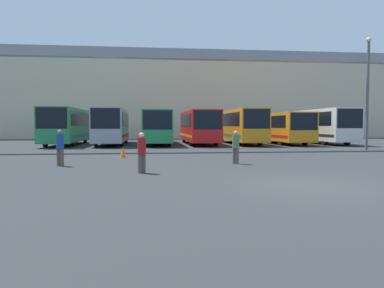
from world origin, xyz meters
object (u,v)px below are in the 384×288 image
(bus_slot_0, at_px, (67,124))
(pedestrian_mid_left, at_px, (236,146))
(bus_slot_3, at_px, (199,125))
(traffic_cone, at_px, (123,153))
(lamp_post, at_px, (368,89))
(bus_slot_4, at_px, (239,125))
(pedestrian_mid_right, at_px, (142,152))
(bus_slot_1, at_px, (112,124))
(bus_slot_5, at_px, (281,126))
(pedestrian_near_center, at_px, (60,147))
(bus_slot_6, at_px, (320,124))
(bus_slot_2, at_px, (156,125))

(bus_slot_0, distance_m, pedestrian_mid_left, 21.61)
(bus_slot_3, bearing_deg, traffic_cone, -113.78)
(traffic_cone, height_order, lamp_post, lamp_post)
(bus_slot_4, xyz_separation_m, pedestrian_mid_right, (-9.21, -21.55, -1.05))
(bus_slot_1, xyz_separation_m, traffic_cone, (1.90, -14.39, -1.61))
(bus_slot_5, relative_size, pedestrian_near_center, 6.74)
(pedestrian_near_center, height_order, pedestrian_mid_right, pedestrian_near_center)
(bus_slot_1, bearing_deg, bus_slot_3, -0.90)
(bus_slot_6, relative_size, pedestrian_near_center, 6.72)
(pedestrian_mid_left, height_order, traffic_cone, pedestrian_mid_left)
(bus_slot_1, xyz_separation_m, bus_slot_3, (8.19, -0.13, -0.08))
(bus_slot_1, distance_m, bus_slot_5, 16.38)
(bus_slot_3, xyz_separation_m, lamp_post, (11.20, -9.81, 2.68))
(bus_slot_6, distance_m, pedestrian_mid_right, 27.37)
(pedestrian_mid_left, bearing_deg, bus_slot_3, 137.00)
(bus_slot_5, distance_m, lamp_post, 10.54)
(pedestrian_mid_left, distance_m, pedestrian_mid_right, 5.28)
(bus_slot_4, bearing_deg, bus_slot_2, 178.08)
(bus_slot_3, height_order, pedestrian_mid_right, bus_slot_3)
(bus_slot_0, height_order, bus_slot_2, bus_slot_0)
(bus_slot_4, distance_m, bus_slot_5, 4.12)
(bus_slot_4, distance_m, bus_slot_6, 8.20)
(bus_slot_6, xyz_separation_m, lamp_post, (-1.08, -9.69, 2.57))
(pedestrian_mid_right, height_order, traffic_cone, pedestrian_mid_right)
(bus_slot_0, bearing_deg, pedestrian_mid_right, -71.28)
(bus_slot_4, height_order, traffic_cone, bus_slot_4)
(pedestrian_near_center, bearing_deg, bus_slot_0, -62.20)
(bus_slot_6, bearing_deg, bus_slot_1, 179.30)
(pedestrian_mid_left, bearing_deg, bus_slot_6, 103.68)
(bus_slot_6, height_order, pedestrian_near_center, bus_slot_6)
(bus_slot_5, relative_size, pedestrian_mid_left, 7.01)
(pedestrian_mid_right, relative_size, lamp_post, 0.19)
(bus_slot_5, distance_m, pedestrian_near_center, 24.92)
(bus_slot_2, relative_size, lamp_post, 1.51)
(bus_slot_6, bearing_deg, bus_slot_3, 179.43)
(bus_slot_1, distance_m, bus_slot_6, 20.47)
(pedestrian_mid_left, bearing_deg, bus_slot_0, 171.64)
(bus_slot_3, bearing_deg, bus_slot_1, 179.10)
(bus_slot_3, xyz_separation_m, bus_slot_5, (8.19, -0.10, -0.09))
(bus_slot_6, relative_size, pedestrian_mid_left, 6.98)
(bus_slot_5, bearing_deg, pedestrian_mid_right, -122.19)
(bus_slot_4, relative_size, bus_slot_5, 1.08)
(bus_slot_3, distance_m, bus_slot_6, 12.28)
(bus_slot_3, height_order, traffic_cone, bus_slot_3)
(bus_slot_2, height_order, bus_slot_5, bus_slot_2)
(bus_slot_3, height_order, pedestrian_near_center, bus_slot_3)
(bus_slot_0, distance_m, bus_slot_4, 16.38)
(bus_slot_1, height_order, bus_slot_2, bus_slot_1)
(bus_slot_1, distance_m, pedestrian_mid_left, 19.92)
(bus_slot_6, relative_size, lamp_post, 1.33)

